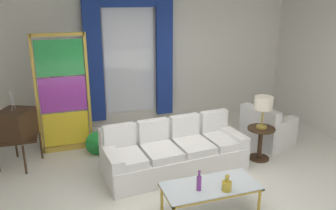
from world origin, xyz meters
The scene contains 13 objects.
ground_plane centered at (0.00, 0.00, 0.00)m, with size 16.00×16.00×0.00m, color silver.
wall_rear centered at (0.00, 3.06, 1.50)m, with size 8.00×0.12×3.00m, color white.
curtained_window centered at (-0.20, 2.89, 1.74)m, with size 2.00×0.17×2.70m.
couch_white_long centered at (0.00, 0.63, 0.31)m, with size 2.40×1.12×0.86m.
coffee_table centered at (0.07, -0.69, 0.37)m, with size 1.28×0.58×0.41m.
bottle_blue_decanter centered at (-0.12, -0.75, 0.52)m, with size 0.06×0.06×0.28m.
bottle_crystal_tall centered at (0.21, -0.87, 0.49)m, with size 0.13×0.13×0.23m.
vintage_tv centered at (-2.45, 1.58, 0.73)m, with size 0.71×0.75×1.35m.
armchair_white centered at (2.07, 1.00, 0.29)m, with size 1.05×1.04×0.80m.
stained_glass_divider centered at (-1.65, 1.95, 1.06)m, with size 0.95×0.05×2.20m.
peacock_figurine centered at (-1.13, 1.51, 0.22)m, with size 0.44×0.60×0.50m.
round_side_table centered at (1.59, 0.48, 0.36)m, with size 0.48×0.48×0.59m.
table_lamp_brass centered at (1.59, 0.48, 1.03)m, with size 0.32×0.32×0.57m.
Camera 1 is at (-1.72, -4.29, 2.79)m, focal length 36.49 mm.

